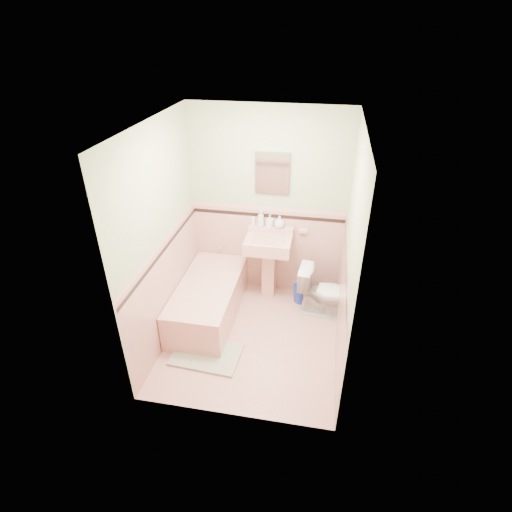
% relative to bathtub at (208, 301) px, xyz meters
% --- Properties ---
extents(floor, '(2.20, 2.20, 0.00)m').
position_rel_bathtub_xyz_m(floor, '(0.63, -0.33, -0.23)').
color(floor, '#D8998D').
rests_on(floor, ground).
extents(ceiling, '(2.20, 2.20, 0.00)m').
position_rel_bathtub_xyz_m(ceiling, '(0.63, -0.33, 2.27)').
color(ceiling, white).
rests_on(ceiling, ground).
extents(wall_back, '(2.50, 0.00, 2.50)m').
position_rel_bathtub_xyz_m(wall_back, '(0.63, 0.77, 1.02)').
color(wall_back, beige).
rests_on(wall_back, ground).
extents(wall_front, '(2.50, 0.00, 2.50)m').
position_rel_bathtub_xyz_m(wall_front, '(0.63, -1.43, 1.02)').
color(wall_front, beige).
rests_on(wall_front, ground).
extents(wall_left, '(0.00, 2.50, 2.50)m').
position_rel_bathtub_xyz_m(wall_left, '(-0.37, -0.33, 1.02)').
color(wall_left, beige).
rests_on(wall_left, ground).
extents(wall_right, '(0.00, 2.50, 2.50)m').
position_rel_bathtub_xyz_m(wall_right, '(1.63, -0.33, 1.02)').
color(wall_right, beige).
rests_on(wall_right, ground).
extents(wainscot_back, '(2.00, 0.00, 2.00)m').
position_rel_bathtub_xyz_m(wainscot_back, '(0.63, 0.76, 0.38)').
color(wainscot_back, '#DA9E92').
rests_on(wainscot_back, ground).
extents(wainscot_front, '(2.00, 0.00, 2.00)m').
position_rel_bathtub_xyz_m(wainscot_front, '(0.63, -1.42, 0.38)').
color(wainscot_front, '#DA9E92').
rests_on(wainscot_front, ground).
extents(wainscot_left, '(0.00, 2.20, 2.20)m').
position_rel_bathtub_xyz_m(wainscot_left, '(-0.36, -0.33, 0.38)').
color(wainscot_left, '#DA9E92').
rests_on(wainscot_left, ground).
extents(wainscot_right, '(0.00, 2.20, 2.20)m').
position_rel_bathtub_xyz_m(wainscot_right, '(1.62, -0.33, 0.38)').
color(wainscot_right, '#DA9E92').
rests_on(wainscot_right, ground).
extents(accent_back, '(2.00, 0.00, 2.00)m').
position_rel_bathtub_xyz_m(accent_back, '(0.63, 0.75, 0.90)').
color(accent_back, black).
rests_on(accent_back, ground).
extents(accent_front, '(2.00, 0.00, 2.00)m').
position_rel_bathtub_xyz_m(accent_front, '(0.63, -1.41, 0.90)').
color(accent_front, black).
rests_on(accent_front, ground).
extents(accent_left, '(0.00, 2.20, 2.20)m').
position_rel_bathtub_xyz_m(accent_left, '(-0.35, -0.33, 0.89)').
color(accent_left, black).
rests_on(accent_left, ground).
extents(accent_right, '(0.00, 2.20, 2.20)m').
position_rel_bathtub_xyz_m(accent_right, '(1.61, -0.33, 0.89)').
color(accent_right, black).
rests_on(accent_right, ground).
extents(cap_back, '(2.00, 0.00, 2.00)m').
position_rel_bathtub_xyz_m(cap_back, '(0.63, 0.75, 0.99)').
color(cap_back, '#D89791').
rests_on(cap_back, ground).
extents(cap_front, '(2.00, 0.00, 2.00)m').
position_rel_bathtub_xyz_m(cap_front, '(0.63, -1.41, 0.99)').
color(cap_front, '#D89791').
rests_on(cap_front, ground).
extents(cap_left, '(0.00, 2.20, 2.20)m').
position_rel_bathtub_xyz_m(cap_left, '(-0.35, -0.33, 1.00)').
color(cap_left, '#D89791').
rests_on(cap_left, ground).
extents(cap_right, '(0.00, 2.20, 2.20)m').
position_rel_bathtub_xyz_m(cap_right, '(1.61, -0.33, 1.00)').
color(cap_right, '#D89791').
rests_on(cap_right, ground).
extents(bathtub, '(0.70, 1.50, 0.45)m').
position_rel_bathtub_xyz_m(bathtub, '(0.00, 0.00, 0.00)').
color(bathtub, '#D3968A').
rests_on(bathtub, floor).
extents(tub_faucet, '(0.04, 0.12, 0.04)m').
position_rel_bathtub_xyz_m(tub_faucet, '(0.00, 0.72, 0.41)').
color(tub_faucet, silver).
rests_on(tub_faucet, wall_back).
extents(sink, '(0.58, 0.48, 0.92)m').
position_rel_bathtub_xyz_m(sink, '(0.68, 0.53, 0.23)').
color(sink, '#D3968A').
rests_on(sink, floor).
extents(sink_faucet, '(0.02, 0.02, 0.10)m').
position_rel_bathtub_xyz_m(sink_faucet, '(0.68, 0.67, 0.72)').
color(sink_faucet, silver).
rests_on(sink_faucet, sink).
extents(medicine_cabinet, '(0.41, 0.04, 0.51)m').
position_rel_bathtub_xyz_m(medicine_cabinet, '(0.68, 0.74, 1.47)').
color(medicine_cabinet, white).
rests_on(medicine_cabinet, wall_back).
extents(soap_dish, '(0.11, 0.06, 0.04)m').
position_rel_bathtub_xyz_m(soap_dish, '(1.10, 0.73, 0.72)').
color(soap_dish, '#D3968A').
rests_on(soap_dish, wall_back).
extents(soap_bottle_left, '(0.11, 0.11, 0.23)m').
position_rel_bathtub_xyz_m(soap_bottle_left, '(0.55, 0.71, 0.87)').
color(soap_bottle_left, '#B2B2B2').
rests_on(soap_bottle_left, sink).
extents(soap_bottle_mid, '(0.10, 0.10, 0.17)m').
position_rel_bathtub_xyz_m(soap_bottle_mid, '(0.67, 0.71, 0.84)').
color(soap_bottle_mid, '#B2B2B2').
rests_on(soap_bottle_mid, sink).
extents(soap_bottle_right, '(0.15, 0.15, 0.17)m').
position_rel_bathtub_xyz_m(soap_bottle_right, '(0.79, 0.71, 0.84)').
color(soap_bottle_right, '#B2B2B2').
rests_on(soap_bottle_right, sink).
extents(tube, '(0.04, 0.04, 0.12)m').
position_rel_bathtub_xyz_m(tube, '(0.45, 0.71, 0.81)').
color(tube, white).
rests_on(tube, sink).
extents(toilet, '(0.69, 0.44, 0.67)m').
position_rel_bathtub_xyz_m(toilet, '(1.44, 0.31, 0.11)').
color(toilet, white).
rests_on(toilet, floor).
extents(bucket, '(0.29, 0.29, 0.23)m').
position_rel_bathtub_xyz_m(bucket, '(1.14, 0.51, -0.11)').
color(bucket, '#1B309A').
rests_on(bucket, floor).
extents(bath_mat, '(0.79, 0.55, 0.03)m').
position_rel_bathtub_xyz_m(bath_mat, '(0.17, -0.72, -0.21)').
color(bath_mat, gray).
rests_on(bath_mat, floor).
extents(shoe, '(0.17, 0.11, 0.06)m').
position_rel_bathtub_xyz_m(shoe, '(0.15, -0.61, -0.16)').
color(shoe, '#BF1E59').
rests_on(shoe, bath_mat).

